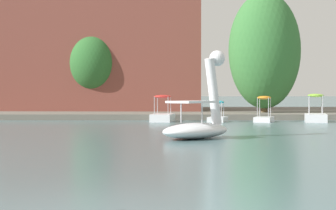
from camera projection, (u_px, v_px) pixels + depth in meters
shore_bank_far at (153, 112)px, 45.27m from camera, size 115.69×20.27×0.36m
swan_boat at (196, 120)px, 21.06m from camera, size 3.31×3.37×3.31m
pedal_boat_red at (160, 114)px, 33.68m from camera, size 1.51×2.43×1.58m
pedal_boat_cyan at (215, 115)px, 33.40m from camera, size 1.38×1.98×1.25m
pedal_boat_orange at (261, 114)px, 33.22m from camera, size 1.45×1.93×1.52m
pedal_boat_lime at (313, 114)px, 33.25m from camera, size 1.65×2.46×1.65m
tree_broadleaf_behind_dock at (90, 63)px, 42.03m from camera, size 4.55×4.57×5.73m
tree_willow_near_path at (262, 51)px, 39.12m from camera, size 6.69×6.60×8.23m
apartment_block at (105, 20)px, 47.10m from camera, size 15.97×13.03×14.80m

